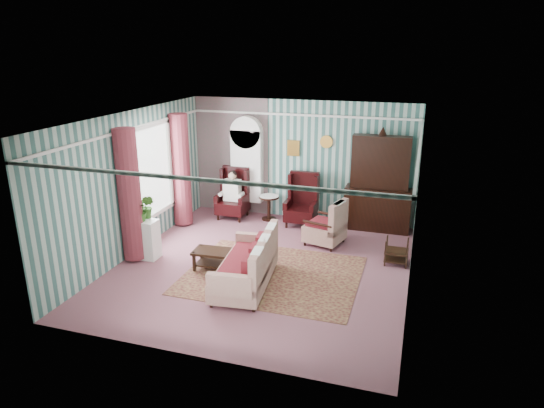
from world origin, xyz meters
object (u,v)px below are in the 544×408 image
(bookcase, at_px, (247,171))
(nest_table, at_px, (397,251))
(plant_stand, at_px, (145,239))
(coffee_table, at_px, (219,260))
(dresser_hutch, at_px, (379,181))
(floral_armchair, at_px, (325,220))
(sofa, at_px, (245,258))
(wingback_right, at_px, (301,200))
(wingback_left, at_px, (232,194))
(seated_woman, at_px, (232,195))
(round_side_table, at_px, (269,208))

(bookcase, xyz_separation_m, nest_table, (3.82, -1.94, -0.85))
(plant_stand, height_order, coffee_table, plant_stand)
(dresser_hutch, distance_m, floral_armchair, 1.70)
(bookcase, height_order, sofa, bookcase)
(wingback_right, bearing_deg, bookcase, 165.43)
(wingback_left, relative_size, sofa, 0.65)
(dresser_hutch, xyz_separation_m, wingback_left, (-3.50, -0.27, -0.55))
(dresser_hutch, xyz_separation_m, coffee_table, (-2.65, -3.11, -0.99))
(dresser_hutch, height_order, wingback_right, dresser_hutch)
(bookcase, bearing_deg, wingback_right, -14.57)
(sofa, relative_size, floral_armchair, 1.77)
(bookcase, height_order, floral_armchair, bookcase)
(wingback_left, xyz_separation_m, sofa, (1.55, -3.28, -0.09))
(wingback_right, xyz_separation_m, sofa, (-0.20, -3.28, -0.09))
(seated_woman, relative_size, sofa, 0.61)
(wingback_left, xyz_separation_m, floral_armchair, (2.52, -0.96, -0.08))
(round_side_table, bearing_deg, wingback_left, -170.54)
(bookcase, bearing_deg, sofa, -70.53)
(plant_stand, bearing_deg, sofa, -12.74)
(wingback_left, distance_m, nest_table, 4.37)
(seated_woman, distance_m, plant_stand, 2.87)
(bookcase, distance_m, wingback_right, 1.63)
(nest_table, relative_size, plant_stand, 0.68)
(plant_stand, relative_size, coffee_table, 0.82)
(dresser_hutch, relative_size, coffee_table, 2.43)
(sofa, bearing_deg, floral_armchair, -28.92)
(wingback_right, distance_m, sofa, 3.29)
(wingback_left, bearing_deg, plant_stand, -106.22)
(sofa, bearing_deg, nest_table, -61.74)
(wingback_left, relative_size, nest_table, 2.31)
(coffee_table, bearing_deg, floral_armchair, 48.26)
(wingback_left, height_order, seated_woman, wingback_left)
(nest_table, xyz_separation_m, sofa, (-2.52, -1.73, 0.26))
(round_side_table, bearing_deg, wingback_right, -10.01)
(seated_woman, distance_m, nest_table, 4.37)
(wingback_left, bearing_deg, floral_armchair, -20.92)
(floral_armchair, bearing_deg, wingback_left, 83.86)
(bookcase, xyz_separation_m, wingback_right, (1.50, -0.39, -0.50))
(sofa, relative_size, coffee_table, 1.99)
(wingback_left, relative_size, plant_stand, 1.56)
(bookcase, height_order, dresser_hutch, dresser_hutch)
(wingback_left, bearing_deg, wingback_right, 0.00)
(bookcase, bearing_deg, floral_armchair, -30.81)
(bookcase, height_order, nest_table, bookcase)
(floral_armchair, distance_m, coffee_table, 2.53)
(seated_woman, bearing_deg, round_side_table, 9.46)
(bookcase, bearing_deg, seated_woman, -122.66)
(seated_woman, distance_m, floral_armchair, 2.70)
(wingback_right, bearing_deg, floral_armchair, -51.42)
(nest_table, distance_m, plant_stand, 5.02)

